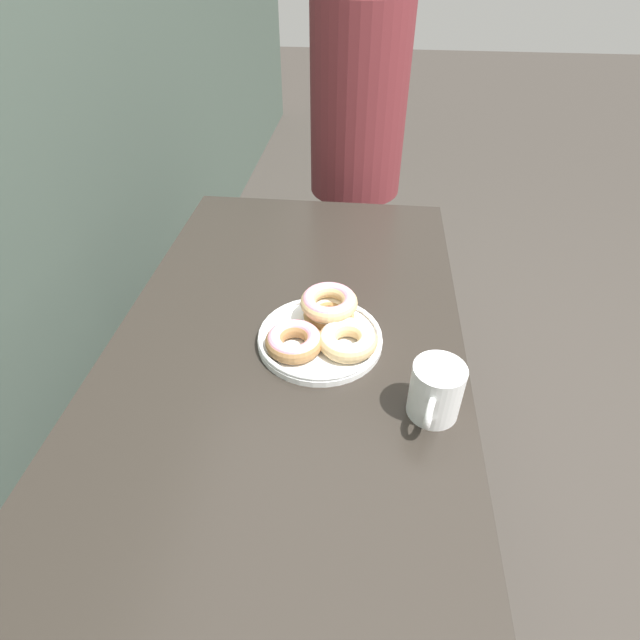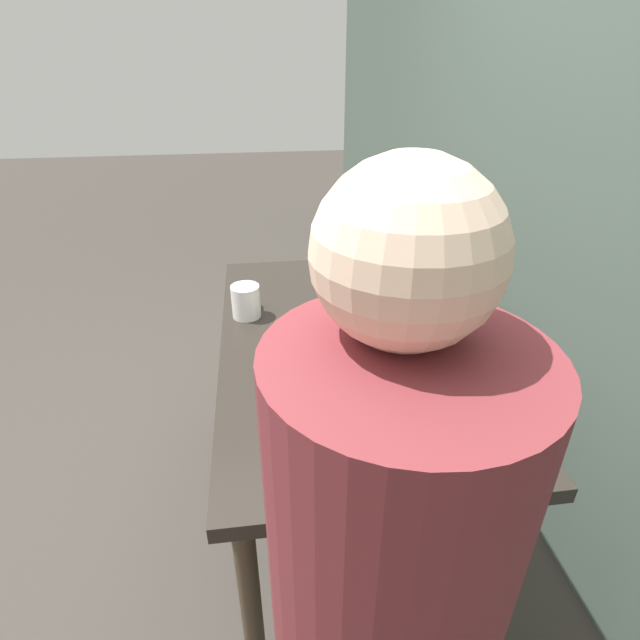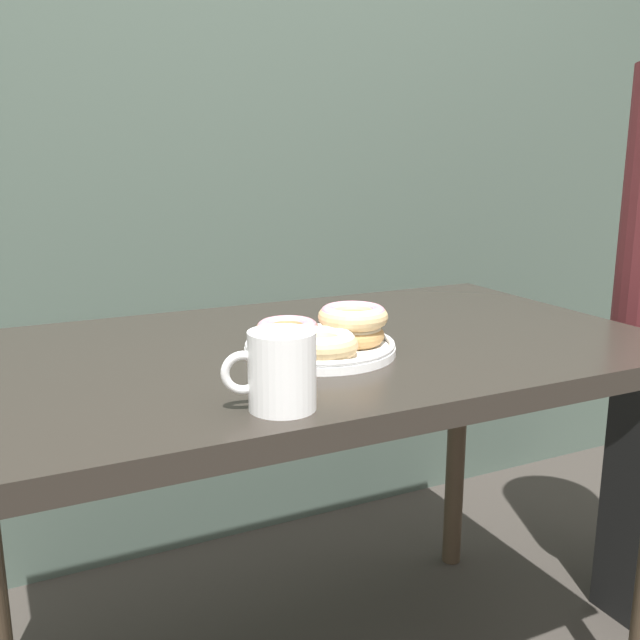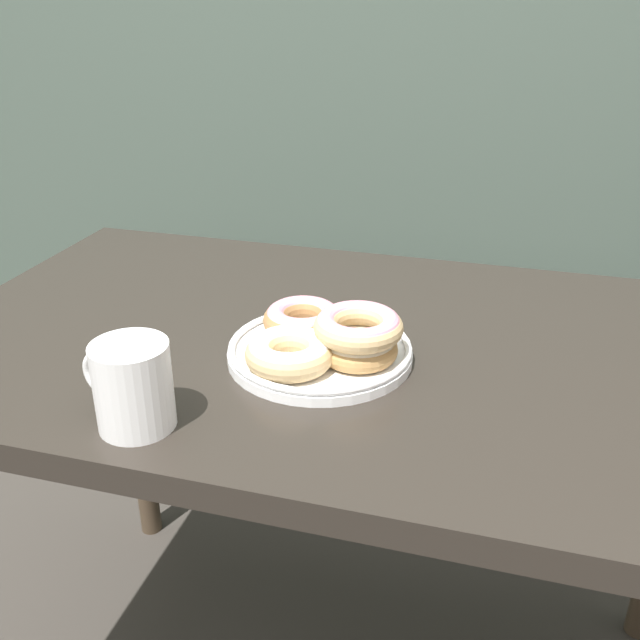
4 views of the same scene
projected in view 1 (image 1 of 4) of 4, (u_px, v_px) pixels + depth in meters
The scene contains 5 objects.
ground_plane at pixel (426, 533), 1.53m from camera, with size 14.00×14.00×0.00m, color #38332D.
dining_table at pixel (290, 361), 1.12m from camera, with size 1.27×0.74×0.77m.
donut_plate at pixel (324, 329), 1.03m from camera, with size 0.27×0.27×0.08m.
coffee_mug at pixel (436, 391), 0.87m from camera, with size 0.13×0.09×0.11m.
person_figure at pixel (356, 168), 1.74m from camera, with size 0.33×0.31×1.48m.
Camera 1 is at (-0.80, 0.24, 1.47)m, focal length 28.00 mm.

